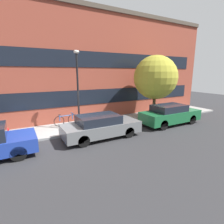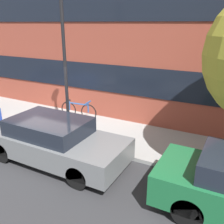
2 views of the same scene
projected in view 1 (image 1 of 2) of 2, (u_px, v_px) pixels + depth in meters
The scene contains 9 objects.
ground_plane at pixel (64, 137), 9.87m from camera, with size 56.00×56.00×0.00m, color #2B2B2D.
sidewalk_strip at pixel (59, 130), 10.96m from camera, with size 28.00×2.58×0.12m.
rowhouse_facade at pixel (49, 65), 11.56m from camera, with size 28.00×1.02×8.13m.
parked_car_grey at pixel (101, 126), 9.67m from camera, with size 4.30×1.74×1.30m.
parked_car_green at pixel (170, 114), 12.18m from camera, with size 4.40×1.66×1.40m.
fire_hydrant at pixel (7, 135), 8.86m from camera, with size 0.54×0.30×0.73m.
bicycle at pixel (66, 119), 11.62m from camera, with size 1.63×0.44×0.79m.
street_tree at pixel (155, 78), 12.85m from camera, with size 3.20×3.20×4.69m.
lamp_post at pixel (78, 82), 10.20m from camera, with size 0.32×0.32×4.69m.
Camera 1 is at (-2.12, -9.47, 3.55)m, focal length 28.00 mm.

